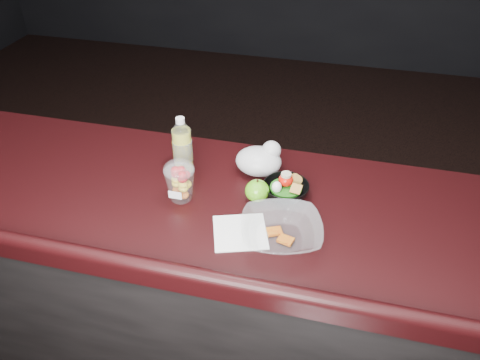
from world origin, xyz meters
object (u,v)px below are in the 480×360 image
(fruit_cup, at_px, (180,180))
(snack_bowl, at_px, (286,189))
(green_apple, at_px, (257,191))
(takeout_bowl, at_px, (281,231))
(lemonade_bottle, at_px, (183,149))

(fruit_cup, relative_size, snack_bowl, 0.79)
(fruit_cup, height_order, green_apple, fruit_cup)
(snack_bowl, distance_m, takeout_bowl, 0.21)
(snack_bowl, bearing_deg, takeout_bowl, -84.02)
(green_apple, relative_size, snack_bowl, 0.45)
(lemonade_bottle, distance_m, green_apple, 0.32)
(lemonade_bottle, relative_size, fruit_cup, 1.46)
(lemonade_bottle, height_order, green_apple, lemonade_bottle)
(fruit_cup, bearing_deg, lemonade_bottle, 106.14)
(fruit_cup, height_order, takeout_bowl, fruit_cup)
(lemonade_bottle, relative_size, green_apple, 2.51)
(lemonade_bottle, relative_size, snack_bowl, 1.14)
(snack_bowl, bearing_deg, fruit_cup, -164.18)
(takeout_bowl, bearing_deg, lemonade_bottle, 146.06)
(lemonade_bottle, bearing_deg, takeout_bowl, -33.94)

